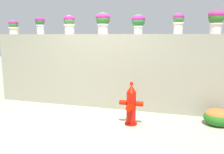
# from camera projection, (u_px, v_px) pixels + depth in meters

# --- Properties ---
(ground_plane) EXTENTS (24.00, 24.00, 0.00)m
(ground_plane) POSITION_uv_depth(u_px,v_px,m) (90.00, 119.00, 4.60)
(ground_plane) COLOR #9AA088
(stone_wall) EXTENTS (5.38, 0.38, 1.69)m
(stone_wall) POSITION_uv_depth(u_px,v_px,m) (104.00, 71.00, 5.35)
(stone_wall) COLOR gray
(stone_wall) RESTS_ON ground
(potted_plant_0) EXTENTS (0.26, 0.26, 0.36)m
(potted_plant_0) POSITION_uv_depth(u_px,v_px,m) (14.00, 26.00, 5.84)
(potted_plant_0) COLOR silver
(potted_plant_0) RESTS_ON stone_wall
(potted_plant_1) EXTENTS (0.23, 0.23, 0.42)m
(potted_plant_1) POSITION_uv_depth(u_px,v_px,m) (40.00, 23.00, 5.61)
(potted_plant_1) COLOR silver
(potted_plant_1) RESTS_ON stone_wall
(potted_plant_2) EXTENTS (0.26, 0.26, 0.44)m
(potted_plant_2) POSITION_uv_depth(u_px,v_px,m) (69.00, 23.00, 5.35)
(potted_plant_2) COLOR beige
(potted_plant_2) RESTS_ON stone_wall
(potted_plant_3) EXTENTS (0.33, 0.33, 0.48)m
(potted_plant_3) POSITION_uv_depth(u_px,v_px,m) (103.00, 20.00, 5.13)
(potted_plant_3) COLOR silver
(potted_plant_3) RESTS_ON stone_wall
(potted_plant_4) EXTENTS (0.30, 0.30, 0.42)m
(potted_plant_4) POSITION_uv_depth(u_px,v_px,m) (138.00, 22.00, 4.98)
(potted_plant_4) COLOR silver
(potted_plant_4) RESTS_ON stone_wall
(potted_plant_5) EXTENTS (0.23, 0.23, 0.42)m
(potted_plant_5) POSITION_uv_depth(u_px,v_px,m) (179.00, 21.00, 4.73)
(potted_plant_5) COLOR silver
(potted_plant_5) RESTS_ON stone_wall
(potted_plant_6) EXTENTS (0.32, 0.32, 0.47)m
(potted_plant_6) POSITION_uv_depth(u_px,v_px,m) (216.00, 19.00, 4.50)
(potted_plant_6) COLOR silver
(potted_plant_6) RESTS_ON stone_wall
(fire_hydrant) EXTENTS (0.45, 0.36, 0.81)m
(fire_hydrant) POSITION_uv_depth(u_px,v_px,m) (131.00, 106.00, 4.27)
(fire_hydrant) COLOR red
(fire_hydrant) RESTS_ON ground
(flower_bush_left) EXTENTS (0.52, 0.46, 0.32)m
(flower_bush_left) POSITION_uv_depth(u_px,v_px,m) (218.00, 116.00, 4.28)
(flower_bush_left) COLOR #276B1F
(flower_bush_left) RESTS_ON ground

